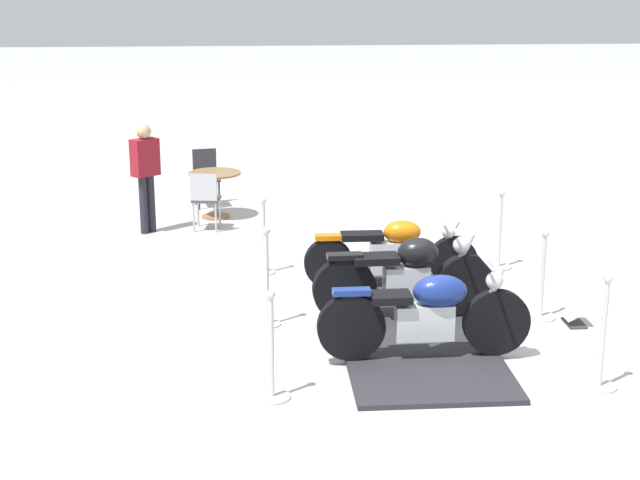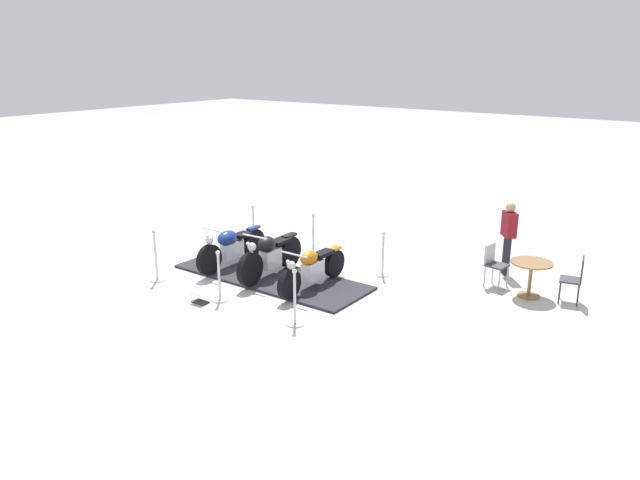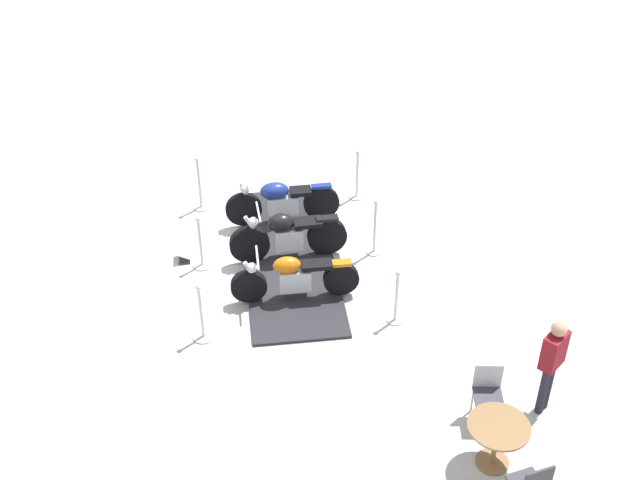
{
  "view_description": "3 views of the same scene",
  "coord_description": "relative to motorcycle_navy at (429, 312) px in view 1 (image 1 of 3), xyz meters",
  "views": [
    {
      "loc": [
        10.15,
        -1.73,
        3.88
      ],
      "look_at": [
        -1.36,
        -0.87,
        0.6
      ],
      "focal_mm": 53.94,
      "sensor_mm": 36.0,
      "label": 1
    },
    {
      "loc": [
        -8.26,
        9.5,
        4.73
      ],
      "look_at": [
        -0.6,
        -1.01,
        0.73
      ],
      "focal_mm": 34.08,
      "sensor_mm": 36.0,
      "label": 2
    },
    {
      "loc": [
        -11.61,
        0.93,
        8.77
      ],
      "look_at": [
        -0.49,
        -0.51,
        0.72
      ],
      "focal_mm": 44.9,
      "sensor_mm": 36.0,
      "label": 3
    }
  ],
  "objects": [
    {
      "name": "stanchion_right_front",
      "position": [
        0.76,
        1.52,
        -0.16
      ],
      "size": [
        0.33,
        0.33,
        1.15
      ],
      "color": "silver",
      "rests_on": "ground_plane"
    },
    {
      "name": "info_placard",
      "position": [
        -0.92,
        1.85,
        -0.46
      ],
      "size": [
        0.34,
        0.26,
        0.22
      ],
      "rotation": [
        0.0,
        0.0,
        0.0
      ],
      "color": "#333338",
      "rests_on": "ground_plane"
    },
    {
      "name": "motorcycle_black",
      "position": [
        -1.15,
        -0.02,
        0.0
      ],
      "size": [
        0.63,
        2.13,
        1.05
      ],
      "rotation": [
        0.0,
        0.0,
        -4.66
      ],
      "color": "black",
      "rests_on": "display_platform"
    },
    {
      "name": "stanchion_left_rear",
      "position": [
        -3.06,
        -1.61,
        -0.16
      ],
      "size": [
        0.28,
        0.28,
        1.03
      ],
      "color": "silver",
      "rests_on": "ground_plane"
    },
    {
      "name": "cafe_chair_near_table",
      "position": [
        -5.27,
        -2.45,
        0.0
      ],
      "size": [
        0.46,
        0.46,
        0.91
      ],
      "rotation": [
        0.0,
        0.0,
        2.99
      ],
      "color": "#B7B7BC",
      "rests_on": "ground_plane"
    },
    {
      "name": "bystander_person",
      "position": [
        -5.22,
        -3.33,
        0.46
      ],
      "size": [
        0.43,
        0.45,
        1.66
      ],
      "rotation": [
        0.0,
        0.0,
        0.72
      ],
      "color": "#23232D",
      "rests_on": "ground_plane"
    },
    {
      "name": "stanchion_right_rear",
      "position": [
        -3.06,
        1.52,
        -0.21
      ],
      "size": [
        0.35,
        0.35,
        1.07
      ],
      "color": "silver",
      "rests_on": "ground_plane"
    },
    {
      "name": "ground_plane",
      "position": [
        -1.15,
        -0.04,
        -0.53
      ],
      "size": [
        80.0,
        80.0,
        0.0
      ],
      "primitive_type": "plane",
      "color": "silver"
    },
    {
      "name": "display_platform",
      "position": [
        -1.15,
        -0.04,
        -0.51
      ],
      "size": [
        4.5,
        1.6,
        0.05
      ],
      "primitive_type": "cube",
      "rotation": [
        0.0,
        0.0,
        -3.14
      ],
      "color": "#28282D",
      "rests_on": "ground_plane"
    },
    {
      "name": "motorcycle_navy",
      "position": [
        0.0,
        0.0,
        0.0
      ],
      "size": [
        0.62,
        2.18,
        1.01
      ],
      "rotation": [
        0.0,
        0.0,
        -4.69
      ],
      "color": "black",
      "rests_on": "display_platform"
    },
    {
      "name": "stanchion_left_front",
      "position": [
        0.76,
        -1.61,
        -0.2
      ],
      "size": [
        0.34,
        0.34,
        1.07
      ],
      "color": "silver",
      "rests_on": "ground_plane"
    },
    {
      "name": "motorcycle_copper",
      "position": [
        -2.3,
        -0.02,
        -0.05
      ],
      "size": [
        0.65,
        2.17,
        0.9
      ],
      "rotation": [
        0.0,
        0.0,
        -4.71
      ],
      "color": "black",
      "rests_on": "display_platform"
    },
    {
      "name": "stanchion_right_mid",
      "position": [
        -1.15,
        1.52,
        -0.22
      ],
      "size": [
        0.36,
        0.36,
        1.05
      ],
      "color": "silver",
      "rests_on": "ground_plane"
    },
    {
      "name": "cafe_chair_across_table",
      "position": [
        -6.88,
        -2.51,
        0.01
      ],
      "size": [
        0.48,
        0.48,
        0.95
      ],
      "rotation": [
        0.0,
        0.0,
        0.21
      ],
      "color": "#2D2D33",
      "rests_on": "ground_plane"
    },
    {
      "name": "cafe_table",
      "position": [
        -6.08,
        -2.33,
        0.03
      ],
      "size": [
        0.83,
        0.83,
        0.74
      ],
      "color": "olive",
      "rests_on": "ground_plane"
    },
    {
      "name": "stanchion_left_mid",
      "position": [
        -1.15,
        -1.61,
        -0.12
      ],
      "size": [
        0.29,
        0.29,
        1.15
      ],
      "color": "silver",
      "rests_on": "ground_plane"
    }
  ]
}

